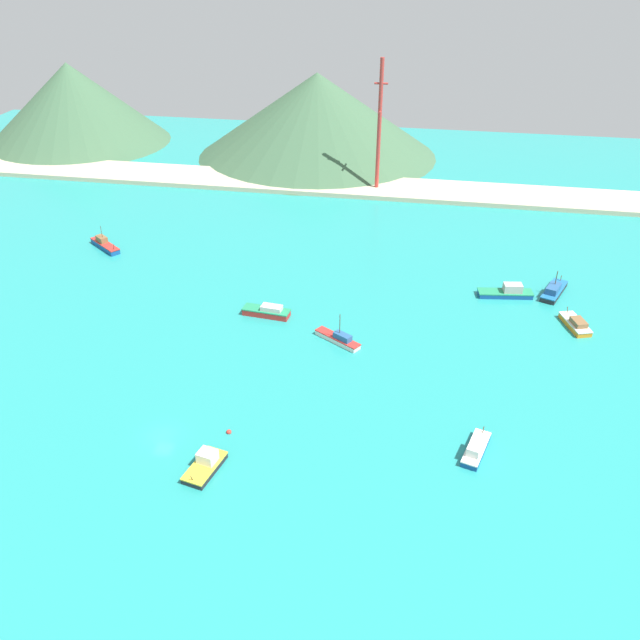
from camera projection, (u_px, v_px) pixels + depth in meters
name	position (u px, v px, depth m)	size (l,w,h in m)	color
ground	(227.00, 326.00, 115.64)	(260.00, 280.00, 0.50)	teal
fishing_boat_1	(507.00, 292.00, 124.11)	(10.58, 4.25, 2.60)	#14478C
fishing_boat_2	(205.00, 465.00, 84.22)	(4.51, 7.24, 2.48)	#232328
fishing_boat_3	(476.00, 449.00, 86.75)	(4.25, 7.77, 2.29)	#14478C
fishing_boat_4	(339.00, 339.00, 110.30)	(8.51, 6.32, 5.57)	silver
fishing_boat_5	(105.00, 245.00, 142.80)	(9.11, 7.61, 5.15)	#14478C
fishing_boat_6	(576.00, 324.00, 114.37)	(4.93, 7.95, 2.11)	orange
fishing_boat_7	(554.00, 291.00, 124.69)	(6.17, 9.71, 5.01)	#232328
fishing_boat_8	(267.00, 311.00, 117.89)	(8.89, 3.49, 2.14)	red
buoy_0	(229.00, 432.00, 90.71)	(0.73, 0.73, 0.73)	red
beach_strip	(308.00, 184.00, 177.85)	(247.00, 15.97, 1.20)	#C6B793
hill_west	(73.00, 104.00, 207.69)	(58.61, 58.61, 24.94)	#3D6042
hill_central	(317.00, 115.00, 196.12)	(73.26, 73.26, 24.44)	#3D6042
radio_tower	(379.00, 126.00, 165.52)	(3.38, 2.70, 33.78)	#B7332D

